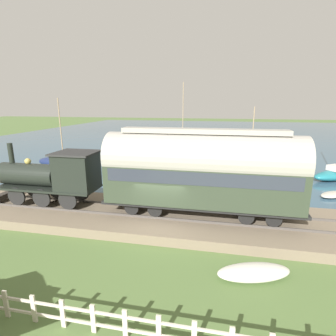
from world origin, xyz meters
TOP-DOWN VIEW (x-y plane):
  - ground_plane at (0.00, 0.00)m, footprint 200.00×200.00m
  - harbor_water at (43.67, 0.00)m, footprint 80.00×80.00m
  - rail_embankment at (0.83, 0.00)m, footprint 5.08×56.00m
  - steam_locomotive at (0.83, 6.55)m, footprint 2.03×6.51m
  - passenger_coach at (0.83, -1.94)m, footprint 2.52×10.18m
  - sailboat_navy at (10.73, 12.38)m, footprint 2.12×5.94m
  - sailboat_white at (14.89, -5.94)m, footprint 4.07×5.40m
  - sailboat_brown at (22.69, 2.16)m, footprint 3.62×5.20m
  - sailboat_teal at (11.56, -12.56)m, footprint 3.69×4.69m
  - rowboat_off_pier at (7.66, -1.65)m, footprint 1.33×2.38m
  - rowboat_near_shore at (7.19, -7.01)m, footprint 1.15×2.71m
  - rowboat_far_out at (7.00, -10.75)m, footprint 2.15×2.45m
  - beached_dinghy at (-3.14, -4.28)m, footprint 1.88×3.00m
  - picket_fence at (-6.57, 0.00)m, footprint 0.06×20.14m

SIDE VIEW (x-z plane):
  - ground_plane at x=0.00m, z-range 0.00..0.00m
  - harbor_water at x=43.67m, z-range 0.00..0.01m
  - rowboat_far_out at x=7.00m, z-range 0.01..0.35m
  - beached_dinghy at x=-3.14m, z-range 0.00..0.44m
  - rowboat_off_pier at x=7.66m, z-range 0.01..0.47m
  - rail_embankment at x=0.83m, z-range -0.06..0.55m
  - rowboat_near_shore at x=7.19m, z-range 0.01..0.54m
  - picket_fence at x=-6.57m, z-range 0.01..0.93m
  - sailboat_teal at x=11.56m, z-range -3.82..4.89m
  - sailboat_navy at x=10.73m, z-range -2.81..4.03m
  - sailboat_white at x=14.89m, z-range -2.29..3.73m
  - sailboat_brown at x=22.69m, z-range -3.74..5.21m
  - steam_locomotive at x=0.83m, z-range 0.61..4.11m
  - passenger_coach at x=0.83m, z-range 0.80..5.35m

